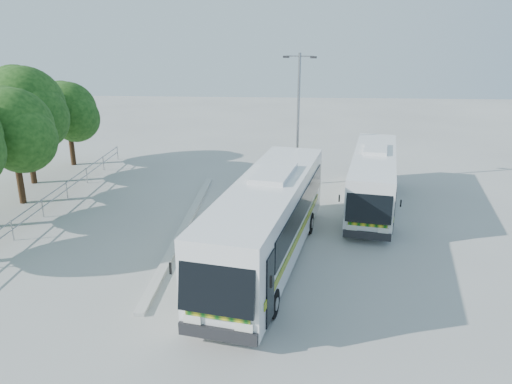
# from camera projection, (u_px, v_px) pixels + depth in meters

# --- Properties ---
(ground) EXTENTS (100.00, 100.00, 0.00)m
(ground) POSITION_uv_depth(u_px,v_px,m) (226.00, 246.00, 22.76)
(ground) COLOR #ADADA7
(ground) RESTS_ON ground
(kerb_divider) EXTENTS (0.40, 16.00, 0.15)m
(kerb_divider) POSITION_uv_depth(u_px,v_px,m) (185.00, 227.00, 24.77)
(kerb_divider) COLOR #B2B2AD
(kerb_divider) RESTS_ON ground
(railing) EXTENTS (0.06, 22.00, 1.00)m
(railing) POSITION_uv_depth(u_px,v_px,m) (51.00, 198.00, 26.92)
(railing) COLOR gray
(railing) RESTS_ON ground
(tree_far_c) EXTENTS (4.97, 4.69, 6.49)m
(tree_far_c) POSITION_uv_depth(u_px,v_px,m) (13.00, 129.00, 26.97)
(tree_far_c) COLOR #382314
(tree_far_c) RESTS_ON ground
(tree_far_d) EXTENTS (5.62, 5.30, 7.33)m
(tree_far_d) POSITION_uv_depth(u_px,v_px,m) (25.00, 108.00, 30.36)
(tree_far_d) COLOR #382314
(tree_far_d) RESTS_ON ground
(tree_far_e) EXTENTS (4.54, 4.28, 5.92)m
(tree_far_e) POSITION_uv_depth(u_px,v_px,m) (68.00, 111.00, 34.88)
(tree_far_e) COLOR #382314
(tree_far_e) RESTS_ON ground
(coach_main) EXTENTS (5.08, 13.02, 3.55)m
(coach_main) POSITION_uv_depth(u_px,v_px,m) (267.00, 220.00, 20.61)
(coach_main) COLOR silver
(coach_main) RESTS_ON ground
(coach_adjacent) EXTENTS (4.21, 11.06, 3.01)m
(coach_adjacent) POSITION_uv_depth(u_px,v_px,m) (373.00, 178.00, 27.22)
(coach_adjacent) COLOR silver
(coach_adjacent) RESTS_ON ground
(lamppost) EXTENTS (1.97, 0.56, 8.08)m
(lamppost) POSITION_uv_depth(u_px,v_px,m) (298.00, 115.00, 30.08)
(lamppost) COLOR gray
(lamppost) RESTS_ON ground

